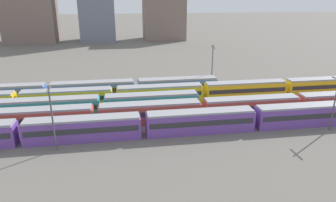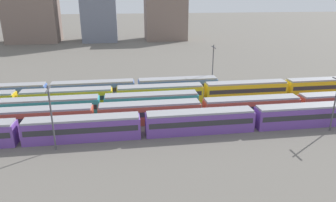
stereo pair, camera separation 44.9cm
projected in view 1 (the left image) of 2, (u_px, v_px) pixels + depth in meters
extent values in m
plane|color=#666059|center=(6.00, 120.00, 56.58)|extent=(600.00, 600.00, 0.00)
cube|color=#6B429E|center=(83.00, 130.00, 48.51)|extent=(18.00, 3.00, 3.40)
cube|color=#2D2D33|center=(83.00, 127.00, 48.37)|extent=(17.20, 3.06, 0.90)
cube|color=#939399|center=(82.00, 119.00, 47.89)|extent=(17.60, 2.70, 0.35)
cube|color=#6B429E|center=(200.00, 122.00, 51.25)|extent=(18.00, 3.00, 3.40)
cube|color=#2D2D33|center=(200.00, 120.00, 51.12)|extent=(17.20, 3.06, 0.90)
cube|color=#939399|center=(201.00, 112.00, 50.63)|extent=(17.60, 2.70, 0.35)
cube|color=#6B429E|center=(305.00, 116.00, 54.00)|extent=(18.00, 3.00, 3.40)
cube|color=#2D2D33|center=(306.00, 114.00, 53.87)|extent=(17.20, 3.06, 0.90)
cube|color=#939399|center=(307.00, 106.00, 53.38)|extent=(17.60, 2.70, 0.35)
cube|color=#BC4C38|center=(39.00, 120.00, 52.22)|extent=(18.00, 3.00, 3.40)
cube|color=#2D2D33|center=(39.00, 118.00, 52.08)|extent=(17.20, 3.06, 0.90)
cube|color=#939399|center=(38.00, 110.00, 51.60)|extent=(17.60, 2.70, 0.35)
cube|color=#BC4C38|center=(150.00, 114.00, 54.97)|extent=(18.00, 3.00, 3.40)
cube|color=#2D2D33|center=(150.00, 111.00, 54.83)|extent=(17.20, 3.06, 0.90)
cube|color=#939399|center=(150.00, 104.00, 54.34)|extent=(17.60, 2.70, 0.35)
cube|color=#BC4C38|center=(251.00, 108.00, 57.71)|extent=(18.00, 3.00, 3.40)
cube|color=#2D2D33|center=(251.00, 106.00, 57.58)|extent=(17.20, 3.06, 0.90)
cube|color=#939399|center=(252.00, 98.00, 57.09)|extent=(17.60, 2.70, 0.35)
cube|color=teal|center=(50.00, 109.00, 57.18)|extent=(18.00, 3.00, 3.40)
cube|color=#2D2D33|center=(50.00, 107.00, 57.04)|extent=(17.20, 3.06, 0.90)
cube|color=#939399|center=(49.00, 99.00, 56.56)|extent=(17.60, 2.70, 0.35)
cube|color=teal|center=(152.00, 103.00, 59.93)|extent=(18.00, 3.00, 3.40)
cube|color=#2D2D33|center=(152.00, 102.00, 59.79)|extent=(17.20, 3.06, 0.90)
cube|color=#939399|center=(151.00, 94.00, 59.30)|extent=(17.60, 2.70, 0.35)
cube|color=yellow|center=(67.00, 99.00, 62.36)|extent=(18.00, 3.00, 3.40)
cube|color=#2D2D33|center=(67.00, 97.00, 62.23)|extent=(17.20, 3.06, 0.90)
cube|color=#939399|center=(66.00, 90.00, 61.74)|extent=(17.60, 2.70, 0.35)
cube|color=yellow|center=(160.00, 95.00, 65.11)|extent=(18.00, 3.00, 3.40)
cube|color=#2D2D33|center=(160.00, 93.00, 64.97)|extent=(17.20, 3.06, 0.90)
cube|color=#939399|center=(160.00, 86.00, 64.48)|extent=(17.60, 2.70, 0.35)
cube|color=yellow|center=(245.00, 91.00, 67.85)|extent=(18.00, 3.00, 3.40)
cube|color=#2D2D33|center=(245.00, 89.00, 67.72)|extent=(17.20, 3.06, 0.90)
cube|color=#939399|center=(246.00, 82.00, 67.23)|extent=(17.60, 2.70, 0.35)
cube|color=yellow|center=(324.00, 87.00, 70.60)|extent=(18.00, 3.00, 3.40)
cube|color=#2D2D33|center=(324.00, 85.00, 70.47)|extent=(17.20, 3.06, 0.90)
cube|color=#939399|center=(325.00, 79.00, 69.98)|extent=(17.60, 2.70, 0.35)
cube|color=#4C70BC|center=(1.00, 95.00, 65.15)|extent=(18.00, 3.00, 3.40)
cube|color=#2D2D33|center=(1.00, 93.00, 65.01)|extent=(17.20, 3.06, 0.90)
cube|color=#939399|center=(0.00, 86.00, 64.52)|extent=(17.60, 2.70, 0.35)
cube|color=#4C70BC|center=(93.00, 90.00, 67.89)|extent=(18.00, 3.00, 3.40)
cube|color=#2D2D33|center=(93.00, 89.00, 67.76)|extent=(17.20, 3.06, 0.90)
cube|color=#939399|center=(92.00, 82.00, 67.27)|extent=(17.60, 2.70, 0.35)
cube|color=#4C70BC|center=(177.00, 87.00, 70.64)|extent=(18.00, 3.00, 3.40)
cube|color=#2D2D33|center=(177.00, 85.00, 70.50)|extent=(17.20, 3.06, 0.90)
cube|color=#939399|center=(178.00, 79.00, 70.02)|extent=(17.60, 2.70, 0.35)
cylinder|color=#4C4C51|center=(52.00, 119.00, 44.10)|extent=(0.24, 0.24, 9.97)
cube|color=#47474C|center=(49.00, 90.00, 42.65)|extent=(0.16, 3.20, 0.16)
cylinder|color=#4C4C51|center=(212.00, 67.00, 73.29)|extent=(0.24, 0.24, 10.65)
cube|color=#47474C|center=(213.00, 47.00, 71.72)|extent=(0.16, 3.20, 0.16)
cylinder|color=#4C4C51|center=(334.00, 104.00, 50.84)|extent=(0.24, 0.24, 9.49)
cube|color=#7A665B|center=(28.00, 4.00, 139.31)|extent=(22.74, 15.48, 34.13)
cube|color=slate|center=(97.00, 3.00, 143.58)|extent=(15.91, 17.20, 34.88)
cube|color=#7A665B|center=(164.00, 16.00, 150.30)|extent=(19.61, 15.78, 21.97)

